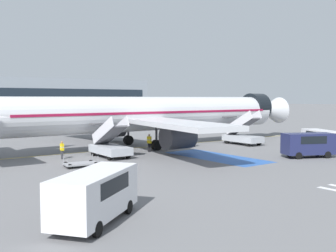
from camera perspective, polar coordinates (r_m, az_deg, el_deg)
The scene contains 15 objects.
ground_plane at distance 44.80m, azimuth -1.44°, elevation -2.94°, with size 600.00×600.00×0.00m, color slate.
apron_leadline_yellow at distance 44.63m, azimuth -2.02°, elevation -2.96°, with size 0.20×78.66×0.01m, color gold.
apron_stand_patch_blue at distance 36.89m, azimuth 7.03°, elevation -4.48°, with size 4.14×10.72×0.01m, color #2856A8.
airliner at distance 43.97m, azimuth -2.78°, elevation 1.75°, with size 44.59×32.77×11.57m.
boarding_stairs_forward at distance 47.17m, azimuth 10.73°, elevation -1.44°, with size 2.35×5.29×4.07m.
boarding_stairs_aft at distance 36.82m, azimuth -8.43°, elevation -2.98°, with size 2.35×5.29×3.90m.
fuel_tanker at distance 61.67m, azimuth -21.01°, elevation 0.22°, with size 9.66×4.01×3.22m.
service_van_0 at distance 48.32m, azimuth 21.28°, elevation -1.39°, with size 4.27×5.64×1.80m.
service_van_1 at distance 38.42m, azimuth 19.71°, elevation -2.35°, with size 4.99×3.63×2.24m.
service_van_2 at distance 17.74m, azimuth -10.52°, elevation -9.44°, with size 5.40×4.73×2.26m.
baggage_cart at distance 32.14m, azimuth -12.54°, elevation -5.36°, with size 2.78×1.85×0.87m.
ground_crew_0 at distance 36.47m, azimuth -15.13°, elevation -3.23°, with size 0.24×0.44×1.62m.
ground_crew_1 at distance 39.89m, azimuth -2.74°, elevation -2.27°, with size 0.37×0.48×1.84m.
ground_crew_2 at distance 44.10m, azimuth 3.79°, elevation -1.82°, with size 0.28×0.46×1.65m.
ground_crew_3 at distance 41.28m, azimuth -0.21°, elevation -2.25°, with size 0.41×0.49×1.61m.
Camera 1 is at (-25.85, -36.18, 5.47)m, focal length 42.00 mm.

